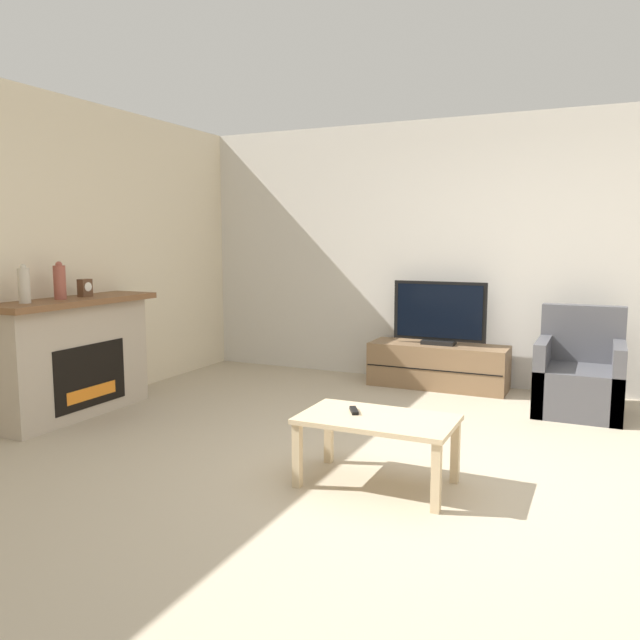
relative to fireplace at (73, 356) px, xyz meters
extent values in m
plane|color=tan|center=(3.14, -0.15, -0.51)|extent=(24.00, 24.00, 0.00)
cube|color=beige|center=(3.14, 2.60, 0.84)|extent=(12.00, 0.06, 2.70)
cube|color=beige|center=(-0.22, -0.15, 0.84)|extent=(0.06, 12.00, 2.70)
cube|color=#B7A893|center=(0.00, 0.00, -0.03)|extent=(0.38, 1.40, 0.95)
cube|color=black|center=(0.19, 0.00, -0.15)|extent=(0.01, 0.77, 0.52)
cube|color=orange|center=(0.19, 0.00, -0.29)|extent=(0.01, 0.54, 0.10)
cube|color=brown|center=(0.03, 0.00, 0.47)|extent=(0.50, 1.52, 0.05)
cylinder|color=beige|center=(0.02, -0.46, 0.63)|extent=(0.09, 0.09, 0.27)
sphere|color=beige|center=(0.02, -0.46, 0.77)|extent=(0.05, 0.05, 0.05)
cylinder|color=#994C3D|center=(0.02, -0.11, 0.63)|extent=(0.10, 0.10, 0.28)
sphere|color=#994C3D|center=(0.02, -0.11, 0.77)|extent=(0.05, 0.05, 0.05)
cube|color=brown|center=(0.02, 0.15, 0.57)|extent=(0.07, 0.11, 0.15)
cylinder|color=white|center=(0.05, 0.15, 0.58)|extent=(0.00, 0.08, 0.08)
cube|color=brown|center=(2.55, 2.30, -0.29)|extent=(1.37, 0.46, 0.44)
cube|color=black|center=(2.55, 2.06, -0.29)|extent=(1.34, 0.01, 0.01)
cube|color=black|center=(2.55, 2.30, -0.05)|extent=(0.33, 0.18, 0.04)
cube|color=black|center=(2.55, 2.30, 0.27)|extent=(0.93, 0.03, 0.59)
cube|color=black|center=(2.55, 2.28, 0.27)|extent=(0.86, 0.01, 0.53)
cube|color=#4C4C51|center=(3.88, 1.87, -0.31)|extent=(0.70, 0.76, 0.40)
cube|color=#4C4C51|center=(3.88, 2.18, 0.14)|extent=(0.70, 0.14, 0.51)
cube|color=#4C4C51|center=(3.58, 1.87, -0.20)|extent=(0.10, 0.76, 0.63)
cube|color=#4C4C51|center=(4.18, 1.87, -0.20)|extent=(0.10, 0.76, 0.63)
cube|color=#CCB289|center=(2.84, -0.36, -0.10)|extent=(0.93, 0.55, 0.03)
cube|color=#CCB289|center=(2.42, -0.60, -0.31)|extent=(0.05, 0.05, 0.40)
cube|color=#CCB289|center=(3.26, -0.60, -0.31)|extent=(0.05, 0.05, 0.40)
cube|color=#CCB289|center=(2.42, -0.13, -0.31)|extent=(0.05, 0.05, 0.40)
cube|color=#CCB289|center=(3.26, -0.13, -0.31)|extent=(0.05, 0.05, 0.40)
cube|color=black|center=(2.67, -0.33, -0.07)|extent=(0.11, 0.15, 0.02)
camera|label=1|loc=(4.05, -3.82, 0.97)|focal=35.00mm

